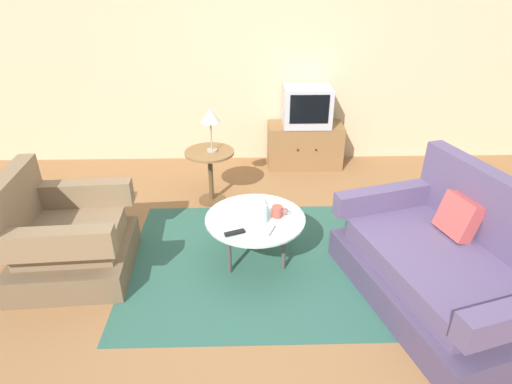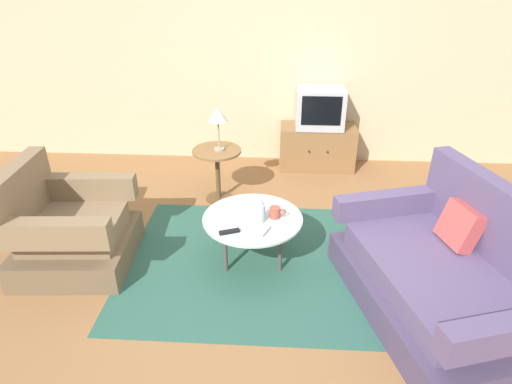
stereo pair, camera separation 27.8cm
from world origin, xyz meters
The scene contains 14 objects.
ground_plane centered at (0.00, 0.00, 0.00)m, with size 16.00×16.00×0.00m, color olive.
back_wall centered at (0.00, 2.51, 1.35)m, with size 9.00×0.12×2.70m, color #CCB78E.
area_rug centered at (-0.06, 0.20, 0.00)m, with size 2.18×1.86×0.00m, color #2D5B4C.
armchair centered at (-1.60, 0.12, 0.30)m, with size 0.95×0.95×0.89m.
couch centered at (1.36, -0.29, 0.30)m, with size 1.39×1.80×0.96m.
coffee_table centered at (-0.06, 0.20, 0.41)m, with size 0.83×0.83×0.45m.
side_table centered at (-0.50, 1.29, 0.42)m, with size 0.51×0.51×0.58m.
tv_stand centered at (0.61, 2.20, 0.27)m, with size 0.92×0.44×0.54m.
television centered at (0.61, 2.19, 0.77)m, with size 0.57×0.44×0.47m.
table_lamp centered at (-0.47, 1.29, 0.95)m, with size 0.20×0.20×0.45m.
vase centered at (0.01, 0.14, 0.55)m, with size 0.08×0.08×0.22m.
mug centered at (0.13, 0.21, 0.49)m, with size 0.14×0.09×0.09m.
tv_remote_dark centered at (-0.22, -0.04, 0.46)m, with size 0.16×0.10×0.02m.
tv_remote_silver centered at (0.05, -0.01, 0.46)m, with size 0.10×0.15×0.02m.
Camera 1 is at (-0.13, -2.79, 2.29)m, focal length 30.01 mm.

